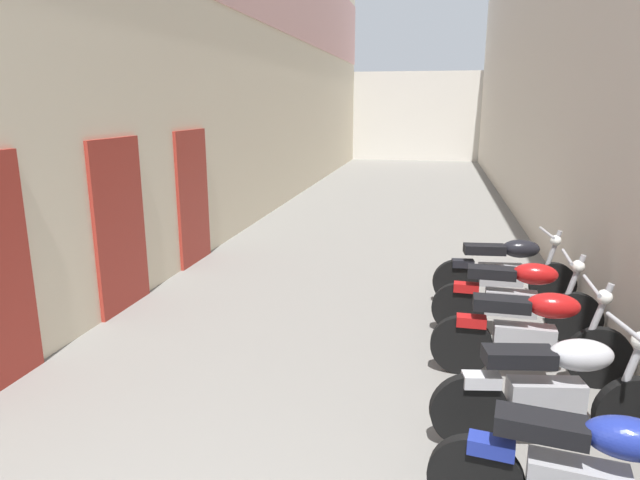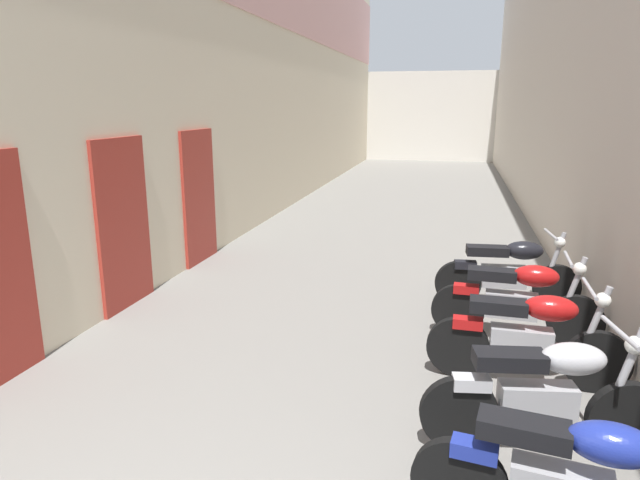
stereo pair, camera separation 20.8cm
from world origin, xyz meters
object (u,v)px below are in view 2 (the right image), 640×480
Objects in this scene: motorcycle_third at (546,392)px; motorcycle_fourth at (528,335)px; motorcycle_second at (573,480)px; motorcycle_sixth at (509,271)px; motorcycle_fifth at (517,299)px.

motorcycle_third and motorcycle_fourth have the same top height.
motorcycle_second is at bearing -90.00° from motorcycle_third.
motorcycle_fourth is at bearing -90.00° from motorcycle_sixth.
motorcycle_fifth is at bearing 90.00° from motorcycle_third.
motorcycle_third is at bearing -90.00° from motorcycle_fifth.
motorcycle_fourth is at bearing 89.99° from motorcycle_third.
motorcycle_second and motorcycle_fifth have the same top height.
motorcycle_fourth is 1.00× the size of motorcycle_fifth.
motorcycle_second and motorcycle_sixth have the same top height.
motorcycle_fifth is at bearing -90.00° from motorcycle_sixth.
motorcycle_second is 4.22m from motorcycle_sixth.
motorcycle_second is 3.13m from motorcycle_fifth.
motorcycle_fourth is (0.00, 1.09, 0.00)m from motorcycle_third.
motorcycle_second is at bearing -90.00° from motorcycle_fourth.
motorcycle_third is at bearing -90.01° from motorcycle_fourth.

